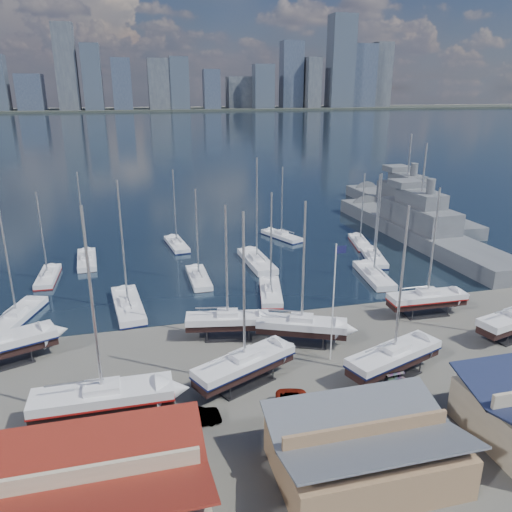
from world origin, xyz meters
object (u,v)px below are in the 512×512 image
object	(u,v)px
car_a	(171,433)
flagpole	(334,295)
naval_ship_west	(404,206)
naval_ship_east	(417,230)

from	to	relation	value
car_a	flagpole	bearing A→B (deg)	25.16
naval_ship_west	flagpole	size ratio (longest dim) A/B	3.62
naval_ship_west	car_a	size ratio (longest dim) A/B	8.97
car_a	naval_ship_west	bearing A→B (deg)	46.26
naval_ship_west	naval_ship_east	bearing A→B (deg)	155.49
naval_ship_east	car_a	xyz separation A→B (m)	(-46.18, -42.53, -0.85)
naval_ship_east	flagpole	xyz separation A→B (m)	(-30.04, -34.29, 5.13)
naval_ship_east	naval_ship_west	distance (m)	18.99
naval_ship_west	flagpole	xyz separation A→B (m)	(-37.60, -51.71, 5.13)
car_a	flagpole	distance (m)	19.07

